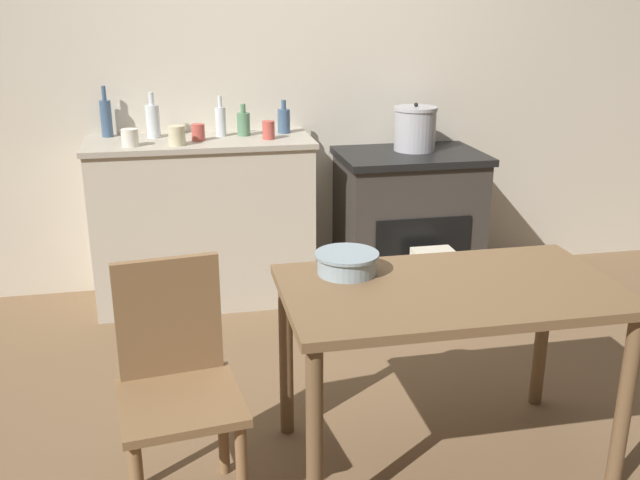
% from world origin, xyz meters
% --- Properties ---
extents(ground_plane, '(14.00, 14.00, 0.00)m').
position_xyz_m(ground_plane, '(0.00, 0.00, 0.00)').
color(ground_plane, brown).
extents(wall_back, '(8.00, 0.07, 2.55)m').
position_xyz_m(wall_back, '(0.00, 1.58, 1.27)').
color(wall_back, beige).
rests_on(wall_back, ground_plane).
extents(counter_cabinet, '(1.26, 0.54, 0.96)m').
position_xyz_m(counter_cabinet, '(-0.51, 1.30, 0.48)').
color(counter_cabinet, beige).
rests_on(counter_cabinet, ground_plane).
extents(stove, '(0.85, 0.62, 0.84)m').
position_xyz_m(stove, '(0.72, 1.26, 0.42)').
color(stove, '#38332D').
rests_on(stove, ground_plane).
extents(work_table, '(1.21, 0.69, 0.72)m').
position_xyz_m(work_table, '(0.30, -0.47, 0.62)').
color(work_table, brown).
rests_on(work_table, ground_plane).
extents(chair, '(0.45, 0.45, 0.87)m').
position_xyz_m(chair, '(-0.68, -0.51, 0.47)').
color(chair, olive).
rests_on(chair, ground_plane).
extents(flour_sack, '(0.23, 0.16, 0.39)m').
position_xyz_m(flour_sack, '(0.72, 0.79, 0.19)').
color(flour_sack, beige).
rests_on(flour_sack, ground_plane).
extents(stock_pot, '(0.26, 0.26, 0.28)m').
position_xyz_m(stock_pot, '(0.76, 1.31, 0.97)').
color(stock_pot, '#A8A8AD').
rests_on(stock_pot, stove).
extents(mixing_bowl_large, '(0.24, 0.24, 0.08)m').
position_xyz_m(mixing_bowl_large, '(-0.04, -0.28, 0.77)').
color(mixing_bowl_large, '#93A8B2').
rests_on(mixing_bowl_large, work_table).
extents(bottle_far_left, '(0.06, 0.06, 0.23)m').
position_xyz_m(bottle_far_left, '(-0.38, 1.37, 1.05)').
color(bottle_far_left, silver).
rests_on(bottle_far_left, counter_cabinet).
extents(bottle_left, '(0.07, 0.07, 0.18)m').
position_xyz_m(bottle_left, '(-0.25, 1.36, 1.03)').
color(bottle_left, '#517F5B').
rests_on(bottle_left, counter_cabinet).
extents(bottle_mid_left, '(0.06, 0.06, 0.28)m').
position_xyz_m(bottle_mid_left, '(-1.01, 1.48, 1.07)').
color(bottle_mid_left, '#3D5675').
rests_on(bottle_mid_left, counter_cabinet).
extents(bottle_center_left, '(0.08, 0.08, 0.25)m').
position_xyz_m(bottle_center_left, '(-0.76, 1.40, 1.06)').
color(bottle_center_left, silver).
rests_on(bottle_center_left, counter_cabinet).
extents(bottle_center, '(0.07, 0.07, 0.19)m').
position_xyz_m(bottle_center, '(-0.01, 1.40, 1.03)').
color(bottle_center, '#3D5675').
rests_on(bottle_center, counter_cabinet).
extents(cup_center_right, '(0.09, 0.09, 0.10)m').
position_xyz_m(cup_center_right, '(-0.63, 1.14, 1.01)').
color(cup_center_right, beige).
rests_on(cup_center_right, counter_cabinet).
extents(cup_mid_right, '(0.09, 0.09, 0.09)m').
position_xyz_m(cup_mid_right, '(-0.87, 1.16, 1.01)').
color(cup_mid_right, silver).
rests_on(cup_mid_right, counter_cabinet).
extents(cup_right, '(0.07, 0.07, 0.10)m').
position_xyz_m(cup_right, '(-0.13, 1.22, 1.01)').
color(cup_right, '#B74C42').
rests_on(cup_right, counter_cabinet).
extents(cup_far_right, '(0.07, 0.07, 0.09)m').
position_xyz_m(cup_far_right, '(-0.51, 1.25, 1.01)').
color(cup_far_right, '#B74C42').
rests_on(cup_far_right, counter_cabinet).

